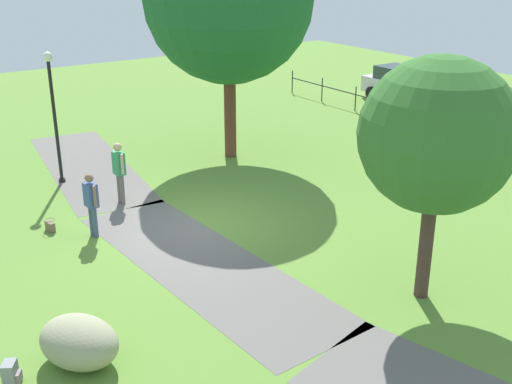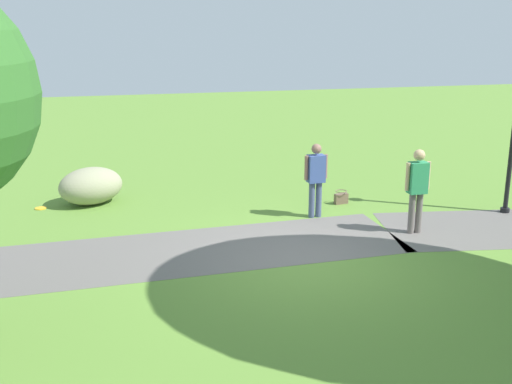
# 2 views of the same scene
# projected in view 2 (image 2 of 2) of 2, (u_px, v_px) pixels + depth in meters

# --- Properties ---
(ground_plane) EXTENTS (48.00, 48.00, 0.00)m
(ground_plane) POSITION_uv_depth(u_px,v_px,m) (306.00, 260.00, 11.49)
(ground_plane) COLOR olive
(footpath_segment_mid) EXTENTS (8.11, 2.79, 0.01)m
(footpath_segment_mid) POSITION_uv_depth(u_px,v_px,m) (193.00, 251.00, 11.93)
(footpath_segment_mid) COLOR #635E59
(footpath_segment_mid) RESTS_ON ground
(lawn_boulder) EXTENTS (1.81, 1.61, 0.85)m
(lawn_boulder) POSITION_uv_depth(u_px,v_px,m) (91.00, 186.00, 14.70)
(lawn_boulder) COLOR gray
(lawn_boulder) RESTS_ON ground
(woman_with_handbag) EXTENTS (0.52, 0.27, 1.61)m
(woman_with_handbag) POSITION_uv_depth(u_px,v_px,m) (316.00, 175.00, 13.62)
(woman_with_handbag) COLOR #42506E
(woman_with_handbag) RESTS_ON ground
(man_near_boulder) EXTENTS (0.52, 0.25, 1.71)m
(man_near_boulder) POSITION_uv_depth(u_px,v_px,m) (417.00, 185.00, 12.62)
(man_near_boulder) COLOR #675E5B
(man_near_boulder) RESTS_ON ground
(handbag_on_grass) EXTENTS (0.34, 0.32, 0.31)m
(handbag_on_grass) POSITION_uv_depth(u_px,v_px,m) (341.00, 198.00, 14.78)
(handbag_on_grass) COLOR brown
(handbag_on_grass) RESTS_ON ground
(backpack_by_boulder) EXTENTS (0.34, 0.35, 0.40)m
(backpack_by_boulder) POSITION_uv_depth(u_px,v_px,m) (97.00, 183.00, 15.84)
(backpack_by_boulder) COLOR gray
(backpack_by_boulder) RESTS_ON ground
(frisbee_on_grass) EXTENTS (0.26, 0.26, 0.02)m
(frisbee_on_grass) POSITION_uv_depth(u_px,v_px,m) (41.00, 208.00, 14.44)
(frisbee_on_grass) COLOR gold
(frisbee_on_grass) RESTS_ON ground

